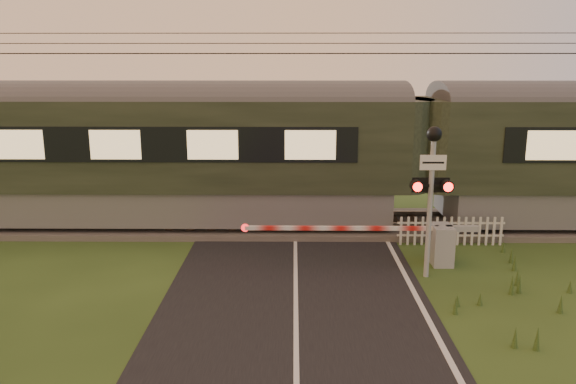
{
  "coord_description": "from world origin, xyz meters",
  "views": [
    {
      "loc": [
        -0.05,
        -11.15,
        5.22
      ],
      "look_at": [
        -0.2,
        3.2,
        1.91
      ],
      "focal_mm": 35.0,
      "sensor_mm": 36.0,
      "label": 1
    }
  ],
  "objects_px": {
    "train": "(418,152)",
    "crossing_signal": "(432,175)",
    "picket_fence": "(451,231)",
    "boom_gate": "(431,242)"
  },
  "relations": [
    {
      "from": "train",
      "to": "crossing_signal",
      "type": "bearing_deg",
      "value": -98.11
    },
    {
      "from": "boom_gate",
      "to": "picket_fence",
      "type": "height_order",
      "value": "boom_gate"
    },
    {
      "from": "crossing_signal",
      "to": "picket_fence",
      "type": "height_order",
      "value": "crossing_signal"
    },
    {
      "from": "train",
      "to": "crossing_signal",
      "type": "xyz_separation_m",
      "value": [
        -0.63,
        -4.4,
        0.13
      ]
    },
    {
      "from": "train",
      "to": "picket_fence",
      "type": "xyz_separation_m",
      "value": [
        0.65,
        -1.89,
        -2.03
      ]
    },
    {
      "from": "crossing_signal",
      "to": "boom_gate",
      "type": "bearing_deg",
      "value": 71.51
    },
    {
      "from": "boom_gate",
      "to": "crossing_signal",
      "type": "bearing_deg",
      "value": -108.49
    },
    {
      "from": "boom_gate",
      "to": "crossing_signal",
      "type": "height_order",
      "value": "crossing_signal"
    },
    {
      "from": "train",
      "to": "crossing_signal",
      "type": "relative_size",
      "value": 12.42
    },
    {
      "from": "crossing_signal",
      "to": "train",
      "type": "bearing_deg",
      "value": 81.89
    }
  ]
}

